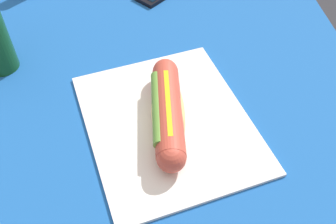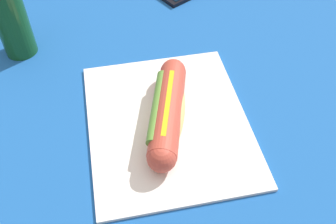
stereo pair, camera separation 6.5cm
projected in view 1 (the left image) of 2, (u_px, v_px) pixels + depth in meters
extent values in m
cylinder|color=brown|center=(239.00, 84.00, 1.28)|extent=(0.07, 0.07, 0.69)
cylinder|color=brown|center=(30.00, 100.00, 1.24)|extent=(0.07, 0.07, 0.69)
cube|color=brown|center=(139.00, 144.00, 0.67)|extent=(1.13, 0.84, 0.03)
cube|color=#19519E|center=(139.00, 138.00, 0.66)|extent=(1.19, 0.90, 0.00)
cube|color=silver|center=(168.00, 122.00, 0.67)|extent=(0.38, 0.34, 0.01)
ellipsoid|color=#DBB26B|center=(168.00, 113.00, 0.66)|extent=(0.19, 0.07, 0.05)
cylinder|color=#B24233|center=(168.00, 110.00, 0.65)|extent=(0.20, 0.06, 0.05)
sphere|color=#B24233|center=(165.00, 71.00, 0.71)|extent=(0.05, 0.05, 0.05)
sphere|color=#B24233|center=(171.00, 158.00, 0.59)|extent=(0.05, 0.05, 0.05)
cube|color=yellow|center=(168.00, 102.00, 0.64)|extent=(0.15, 0.02, 0.00)
cylinder|color=#568433|center=(158.00, 107.00, 0.64)|extent=(0.16, 0.03, 0.02)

